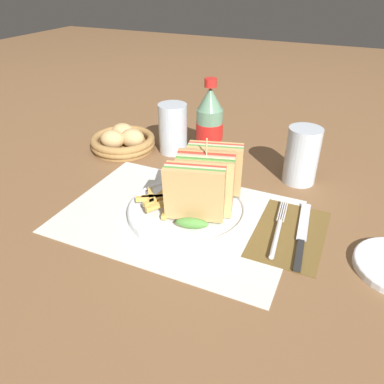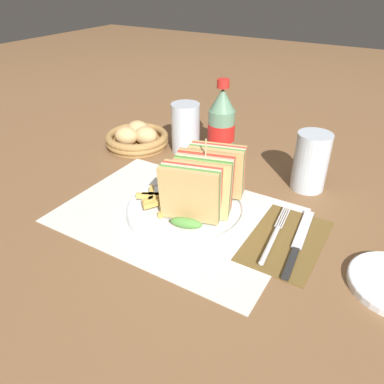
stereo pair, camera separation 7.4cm
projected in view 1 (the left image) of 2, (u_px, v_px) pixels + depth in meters
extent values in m
plane|color=brown|center=(199.00, 211.00, 0.76)|extent=(4.00, 4.00, 0.00)
cube|color=silver|center=(178.00, 216.00, 0.74)|extent=(0.45, 0.32, 0.00)
cylinder|color=white|center=(188.00, 211.00, 0.74)|extent=(0.24, 0.24, 0.01)
torus|color=white|center=(188.00, 208.00, 0.74)|extent=(0.24, 0.24, 0.01)
cube|color=tan|center=(194.00, 196.00, 0.66)|extent=(0.11, 0.05, 0.11)
cube|color=#518E3D|center=(194.00, 194.00, 0.67)|extent=(0.11, 0.05, 0.11)
cube|color=beige|center=(195.00, 192.00, 0.68)|extent=(0.11, 0.05, 0.11)
cube|color=red|center=(196.00, 190.00, 0.69)|extent=(0.11, 0.05, 0.11)
cube|color=tan|center=(196.00, 188.00, 0.69)|extent=(0.11, 0.05, 0.11)
ellipsoid|color=#518E3D|center=(192.00, 223.00, 0.67)|extent=(0.06, 0.04, 0.02)
cube|color=tan|center=(204.00, 189.00, 0.69)|extent=(0.11, 0.05, 0.11)
cube|color=#518E3D|center=(204.00, 186.00, 0.70)|extent=(0.11, 0.05, 0.11)
cube|color=beige|center=(205.00, 183.00, 0.70)|extent=(0.11, 0.05, 0.11)
cube|color=red|center=(205.00, 180.00, 0.71)|extent=(0.11, 0.05, 0.11)
cube|color=tan|center=(206.00, 177.00, 0.72)|extent=(0.11, 0.05, 0.11)
ellipsoid|color=#518E3D|center=(203.00, 209.00, 0.71)|extent=(0.06, 0.04, 0.02)
cube|color=tan|center=(214.00, 172.00, 0.74)|extent=(0.11, 0.05, 0.11)
cube|color=#518E3D|center=(215.00, 170.00, 0.75)|extent=(0.11, 0.05, 0.11)
cube|color=beige|center=(215.00, 169.00, 0.75)|extent=(0.11, 0.05, 0.11)
cube|color=red|center=(216.00, 167.00, 0.76)|extent=(0.11, 0.05, 0.11)
cube|color=tan|center=(216.00, 165.00, 0.77)|extent=(0.11, 0.05, 0.11)
ellipsoid|color=#518E3D|center=(213.00, 196.00, 0.75)|extent=(0.06, 0.04, 0.02)
cylinder|color=tan|center=(205.00, 174.00, 0.70)|extent=(0.00, 0.00, 0.14)
cube|color=gold|center=(159.00, 197.00, 0.76)|extent=(0.01, 0.05, 0.01)
cube|color=gold|center=(169.00, 209.00, 0.72)|extent=(0.02, 0.07, 0.01)
cube|color=gold|center=(166.00, 202.00, 0.74)|extent=(0.06, 0.01, 0.01)
cube|color=gold|center=(171.00, 195.00, 0.75)|extent=(0.05, 0.06, 0.01)
cube|color=gold|center=(154.00, 201.00, 0.73)|extent=(0.03, 0.05, 0.01)
cube|color=gold|center=(152.00, 198.00, 0.73)|extent=(0.06, 0.04, 0.01)
cube|color=gold|center=(160.00, 197.00, 0.74)|extent=(0.07, 0.04, 0.01)
cube|color=gold|center=(160.00, 204.00, 0.72)|extent=(0.04, 0.06, 0.01)
cube|color=gold|center=(151.00, 197.00, 0.74)|extent=(0.04, 0.05, 0.01)
cube|color=brown|center=(290.00, 232.00, 0.69)|extent=(0.12, 0.20, 0.00)
cylinder|color=silver|center=(276.00, 238.00, 0.67)|extent=(0.02, 0.11, 0.01)
cylinder|color=silver|center=(279.00, 210.00, 0.74)|extent=(0.01, 0.07, 0.00)
cylinder|color=silver|center=(281.00, 211.00, 0.74)|extent=(0.01, 0.07, 0.00)
cylinder|color=silver|center=(283.00, 211.00, 0.74)|extent=(0.01, 0.07, 0.00)
cylinder|color=silver|center=(286.00, 211.00, 0.74)|extent=(0.01, 0.07, 0.00)
cube|color=black|center=(299.00, 255.00, 0.63)|extent=(0.02, 0.08, 0.00)
cube|color=silver|center=(304.00, 221.00, 0.72)|extent=(0.03, 0.13, 0.00)
cylinder|color=slate|center=(209.00, 133.00, 0.95)|extent=(0.07, 0.07, 0.12)
cylinder|color=red|center=(209.00, 131.00, 0.94)|extent=(0.07, 0.07, 0.04)
cone|color=slate|center=(210.00, 98.00, 0.90)|extent=(0.06, 0.06, 0.06)
cylinder|color=red|center=(211.00, 83.00, 0.88)|extent=(0.03, 0.03, 0.02)
cylinder|color=silver|center=(302.00, 156.00, 0.83)|extent=(0.07, 0.07, 0.13)
cylinder|color=black|center=(299.00, 172.00, 0.85)|extent=(0.06, 0.06, 0.04)
cylinder|color=silver|center=(173.00, 129.00, 0.96)|extent=(0.07, 0.07, 0.13)
cylinder|color=black|center=(173.00, 143.00, 0.99)|extent=(0.06, 0.06, 0.04)
cylinder|color=olive|center=(124.00, 147.00, 1.01)|extent=(0.16, 0.16, 0.01)
torus|color=olive|center=(123.00, 144.00, 1.00)|extent=(0.17, 0.17, 0.02)
torus|color=olive|center=(123.00, 139.00, 0.99)|extent=(0.17, 0.17, 0.02)
ellipsoid|color=tan|center=(132.00, 138.00, 0.98)|extent=(0.06, 0.05, 0.05)
ellipsoid|color=tan|center=(123.00, 132.00, 1.02)|extent=(0.06, 0.05, 0.05)
ellipsoid|color=tan|center=(112.00, 139.00, 0.97)|extent=(0.06, 0.05, 0.05)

